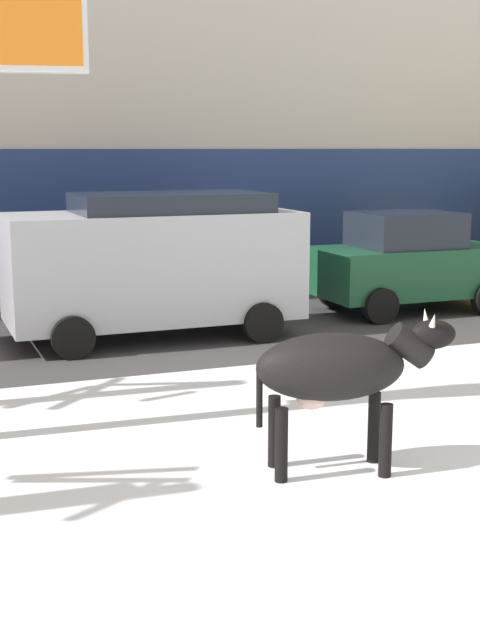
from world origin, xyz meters
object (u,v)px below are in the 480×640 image
Objects in this scene: cow_black at (338,369)px; car_darkgreen_hatchback at (409,262)px; car_silver_van at (155,261)px; pedestrian_by_cars at (172,255)px.

car_darkgreen_hatchback reaches higher than cow_black.
car_silver_van is at bearing 90.06° from cow_black.
car_darkgreen_hatchback is at bearing 53.60° from cow_black.
car_darkgreen_hatchback is (5.04, 6.84, -0.07)m from cow_black.
pedestrian_by_cars reaches higher than cow_black.
pedestrian_by_cars is (1.36, 3.59, -0.36)m from car_silver_van.
car_silver_van is at bearing -110.72° from pedestrian_by_cars.
cow_black is at bearing -89.94° from car_silver_van.
pedestrian_by_cars is at bearing 82.22° from cow_black.
cow_black is 1.12× the size of pedestrian_by_cars.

